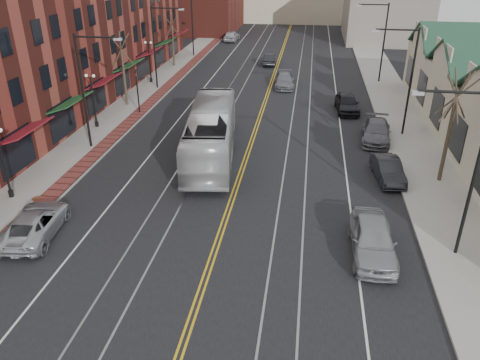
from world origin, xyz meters
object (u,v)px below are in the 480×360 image
(parked_suv, at_px, (35,223))
(parked_car_d, at_px, (347,103))
(parked_car_a, at_px, (373,239))
(parked_car_b, at_px, (388,170))
(parked_car_c, at_px, (376,132))
(transit_bus, at_px, (211,133))

(parked_suv, height_order, parked_car_d, parked_car_d)
(parked_car_a, xyz_separation_m, parked_car_b, (1.80, 8.43, -0.17))
(parked_car_b, xyz_separation_m, parked_car_d, (-1.80, 13.44, 0.12))
(parked_car_b, bearing_deg, parked_car_c, 83.34)
(parked_suv, distance_m, parked_car_b, 20.76)
(parked_car_b, bearing_deg, parked_car_a, -108.72)
(parked_car_b, relative_size, parked_car_c, 0.82)
(parked_car_c, bearing_deg, parked_car_b, -83.80)
(transit_bus, bearing_deg, parked_car_d, -138.28)
(parked_suv, bearing_deg, transit_bus, -128.74)
(parked_suv, distance_m, parked_car_a, 16.82)
(parked_car_a, xyz_separation_m, parked_car_d, (0.00, 21.87, -0.06))
(parked_car_a, bearing_deg, parked_car_c, 82.64)
(parked_suv, bearing_deg, parked_car_b, -160.88)
(transit_bus, relative_size, parked_suv, 2.50)
(parked_car_d, bearing_deg, transit_bus, -134.88)
(parked_car_a, bearing_deg, parked_car_b, 77.39)
(parked_car_a, bearing_deg, transit_bus, 133.18)
(parked_car_c, xyz_separation_m, parked_car_d, (-1.80, 6.78, 0.07))
(parked_car_a, bearing_deg, parked_suv, -177.82)
(parked_suv, bearing_deg, parked_car_a, 175.46)
(parked_car_d, bearing_deg, parked_suv, -130.49)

